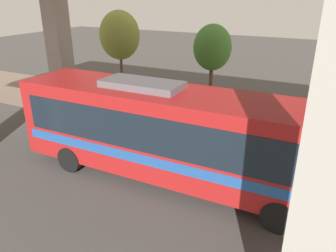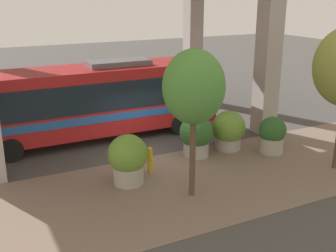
% 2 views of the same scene
% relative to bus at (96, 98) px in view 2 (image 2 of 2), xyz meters
% --- Properties ---
extents(ground_plane, '(80.00, 80.00, 0.00)m').
position_rel_bus_xyz_m(ground_plane, '(-3.26, -1.32, -1.94)').
color(ground_plane, '#474442').
rests_on(ground_plane, ground).
extents(sidewalk_strip, '(6.00, 40.00, 0.02)m').
position_rel_bus_xyz_m(sidewalk_strip, '(-6.26, -1.32, -1.93)').
color(sidewalk_strip, '#7A6656').
rests_on(sidewalk_strip, ground).
extents(bus, '(2.73, 11.42, 3.58)m').
position_rel_bus_xyz_m(bus, '(0.00, 0.00, 0.00)').
color(bus, '#B21E1E').
rests_on(bus, ground).
extents(fire_hydrant, '(0.39, 0.19, 1.04)m').
position_rel_bus_xyz_m(fire_hydrant, '(-4.70, -0.56, -1.42)').
color(fire_hydrant, gold).
rests_on(fire_hydrant, ground).
extents(planter_front, '(1.15, 1.15, 1.60)m').
position_rel_bus_xyz_m(planter_front, '(-5.14, -6.01, -1.13)').
color(planter_front, '#ADA89E').
rests_on(planter_front, ground).
extents(planter_middle, '(1.42, 1.42, 1.83)m').
position_rel_bus_xyz_m(planter_middle, '(-5.20, 0.51, -1.00)').
color(planter_middle, '#ADA89E').
rests_on(planter_middle, ground).
extents(planter_back, '(1.40, 1.40, 1.77)m').
position_rel_bus_xyz_m(planter_back, '(-4.01, -2.97, -1.04)').
color(planter_back, '#ADA89E').
rests_on(planter_back, ground).
extents(planter_extra, '(1.44, 1.44, 1.71)m').
position_rel_bus_xyz_m(planter_extra, '(-3.92, -4.64, -1.09)').
color(planter_extra, '#ADA89E').
rests_on(planter_extra, ground).
extents(street_tree_far, '(1.99, 1.99, 4.93)m').
position_rel_bus_xyz_m(street_tree_far, '(-7.01, -1.06, 1.77)').
color(street_tree_far, brown).
rests_on(street_tree_far, ground).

